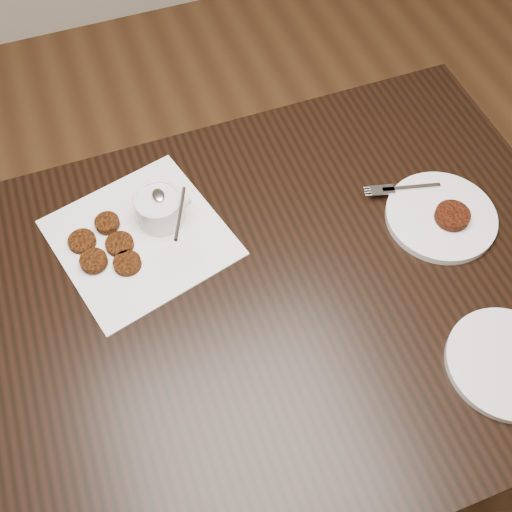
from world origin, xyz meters
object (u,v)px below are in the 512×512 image
(table, at_px, (238,381))
(plate_empty, at_px, (507,363))
(napkin, at_px, (141,238))
(sauce_ramekin, at_px, (157,198))
(plate_with_patty, at_px, (442,214))

(table, xyz_separation_m, plate_empty, (0.40, -0.27, 0.38))
(napkin, distance_m, plate_empty, 0.71)
(sauce_ramekin, relative_size, plate_empty, 0.63)
(napkin, bearing_deg, table, -59.65)
(table, height_order, sauce_ramekin, sauce_ramekin)
(table, relative_size, plate_empty, 6.71)
(sauce_ramekin, distance_m, plate_empty, 0.70)
(table, distance_m, napkin, 0.45)
(table, xyz_separation_m, sauce_ramekin, (-0.07, 0.24, 0.44))
(table, height_order, plate_empty, plate_empty)
(table, bearing_deg, napkin, 120.35)
(table, height_order, plate_with_patty, plate_with_patty)
(table, bearing_deg, sauce_ramekin, 106.43)
(napkin, height_order, sauce_ramekin, sauce_ramekin)
(sauce_ramekin, height_order, plate_with_patty, sauce_ramekin)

